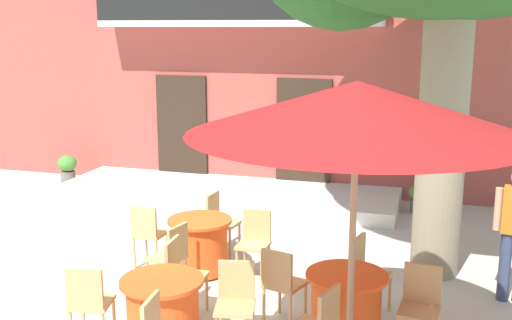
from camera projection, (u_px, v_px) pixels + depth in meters
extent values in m
plane|color=beige|center=(193.00, 289.00, 7.85)|extent=(120.00, 120.00, 0.00)
cube|color=#B24C42|center=(268.00, 5.00, 13.87)|extent=(13.00, 4.00, 7.50)
cube|color=#332319|center=(182.00, 131.00, 12.89)|extent=(1.10, 0.08, 2.30)
cube|color=#332319|center=(304.00, 137.00, 12.16)|extent=(1.10, 0.08, 2.30)
cube|color=silver|center=(236.00, 24.00, 11.78)|extent=(5.60, 0.65, 0.12)
cylinder|color=#47423D|center=(128.00, 13.00, 12.40)|extent=(0.33, 0.33, 0.28)
ellipsoid|color=#4C8E38|center=(127.00, 0.00, 12.35)|extent=(0.43, 0.43, 0.25)
cylinder|color=slate|center=(236.00, 14.00, 11.77)|extent=(0.30, 0.30, 0.23)
cylinder|color=#995638|center=(357.00, 11.00, 11.12)|extent=(0.33, 0.33, 0.32)
cube|color=silver|center=(227.00, 193.00, 11.89)|extent=(6.49, 1.87, 0.25)
cylinder|color=gray|center=(441.00, 147.00, 8.04)|extent=(0.63, 0.63, 3.48)
cylinder|color=#EA561E|center=(346.00, 309.00, 6.49)|extent=(0.74, 0.74, 0.68)
cylinder|color=#EA561E|center=(347.00, 276.00, 6.41)|extent=(0.86, 0.86, 0.04)
cylinder|color=tan|center=(390.00, 293.00, 7.21)|extent=(0.04, 0.04, 0.45)
cylinder|color=tan|center=(380.00, 304.00, 6.92)|extent=(0.04, 0.04, 0.45)
cylinder|color=tan|center=(362.00, 287.00, 7.38)|extent=(0.04, 0.04, 0.45)
cylinder|color=tan|center=(352.00, 298.00, 7.09)|extent=(0.04, 0.04, 0.45)
cube|color=tan|center=(372.00, 276.00, 7.10)|extent=(0.49, 0.49, 0.04)
cube|color=tan|center=(358.00, 254.00, 7.14)|extent=(0.13, 0.38, 0.42)
cylinder|color=tan|center=(280.00, 295.00, 7.16)|extent=(0.04, 0.04, 0.45)
cylinder|color=tan|center=(305.00, 302.00, 6.97)|extent=(0.04, 0.04, 0.45)
cylinder|color=tan|center=(264.00, 306.00, 6.88)|extent=(0.04, 0.04, 0.45)
cylinder|color=tan|center=(290.00, 314.00, 6.70)|extent=(0.04, 0.04, 0.45)
cube|color=tan|center=(285.00, 284.00, 6.88)|extent=(0.50, 0.50, 0.04)
cube|color=tan|center=(277.00, 270.00, 6.68)|extent=(0.38, 0.15, 0.42)
cube|color=tan|center=(329.00, 311.00, 5.72)|extent=(0.15, 0.37, 0.42)
cube|color=tan|center=(419.00, 312.00, 6.20)|extent=(0.43, 0.43, 0.04)
cube|color=tan|center=(422.00, 284.00, 6.32)|extent=(0.38, 0.07, 0.42)
cylinder|color=#EA561E|center=(200.00, 247.00, 8.32)|extent=(0.74, 0.74, 0.68)
cylinder|color=#EA561E|center=(200.00, 220.00, 8.24)|extent=(0.86, 0.86, 0.04)
cylinder|color=#2D2823|center=(201.00, 271.00, 8.40)|extent=(0.44, 0.44, 0.03)
cylinder|color=tan|center=(148.00, 278.00, 7.64)|extent=(0.04, 0.04, 0.45)
cylinder|color=tan|center=(164.00, 269.00, 7.94)|extent=(0.04, 0.04, 0.45)
cylinder|color=tan|center=(170.00, 283.00, 7.48)|extent=(0.04, 0.04, 0.45)
cylinder|color=tan|center=(186.00, 274.00, 7.78)|extent=(0.04, 0.04, 0.45)
cube|color=tan|center=(167.00, 257.00, 7.66)|extent=(0.48, 0.48, 0.04)
cube|color=tan|center=(178.00, 242.00, 7.52)|extent=(0.12, 0.38, 0.42)
cylinder|color=tan|center=(262.00, 269.00, 7.93)|extent=(0.04, 0.04, 0.45)
cylinder|color=tan|center=(237.00, 266.00, 8.03)|extent=(0.04, 0.04, 0.45)
cylinder|color=tan|center=(269.00, 260.00, 8.25)|extent=(0.04, 0.04, 0.45)
cylinder|color=tan|center=(245.00, 257.00, 8.34)|extent=(0.04, 0.04, 0.45)
cube|color=tan|center=(253.00, 245.00, 8.08)|extent=(0.40, 0.40, 0.04)
cube|color=tan|center=(257.00, 224.00, 8.20)|extent=(0.38, 0.04, 0.42)
cylinder|color=tan|center=(239.00, 237.00, 9.12)|extent=(0.04, 0.04, 0.45)
cylinder|color=tan|center=(230.00, 245.00, 8.81)|extent=(0.04, 0.04, 0.45)
cylinder|color=tan|center=(219.00, 234.00, 9.25)|extent=(0.04, 0.04, 0.45)
cylinder|color=tan|center=(209.00, 242.00, 8.94)|extent=(0.04, 0.04, 0.45)
cube|color=tan|center=(224.00, 223.00, 8.98)|extent=(0.44, 0.44, 0.04)
cube|color=tan|center=(213.00, 207.00, 9.00)|extent=(0.08, 0.38, 0.42)
cylinder|color=tan|center=(146.00, 245.00, 8.80)|extent=(0.04, 0.04, 0.45)
cylinder|color=tan|center=(168.00, 248.00, 8.69)|extent=(0.04, 0.04, 0.45)
cylinder|color=tan|center=(134.00, 253.00, 8.48)|extent=(0.04, 0.04, 0.45)
cylinder|color=tan|center=(156.00, 256.00, 8.38)|extent=(0.04, 0.04, 0.45)
cube|color=tan|center=(151.00, 234.00, 8.53)|extent=(0.41, 0.41, 0.04)
cube|color=tan|center=(144.00, 222.00, 8.32)|extent=(0.38, 0.05, 0.42)
cylinder|color=#EA561E|center=(163.00, 314.00, 6.36)|extent=(0.74, 0.74, 0.68)
cylinder|color=#EA561E|center=(162.00, 281.00, 6.28)|extent=(0.86, 0.86, 0.04)
cylinder|color=tan|center=(207.00, 293.00, 7.23)|extent=(0.04, 0.04, 0.45)
cylinder|color=tan|center=(197.00, 305.00, 6.90)|extent=(0.04, 0.04, 0.45)
cylinder|color=tan|center=(180.00, 290.00, 7.31)|extent=(0.04, 0.04, 0.45)
cylinder|color=tan|center=(169.00, 302.00, 6.98)|extent=(0.04, 0.04, 0.45)
cube|color=tan|center=(188.00, 277.00, 7.05)|extent=(0.42, 0.42, 0.04)
cube|color=tan|center=(172.00, 257.00, 7.05)|extent=(0.06, 0.38, 0.42)
cylinder|color=tan|center=(83.00, 316.00, 6.64)|extent=(0.04, 0.04, 0.45)
cylinder|color=tan|center=(114.00, 317.00, 6.61)|extent=(0.04, 0.04, 0.45)
cube|color=tan|center=(92.00, 303.00, 6.41)|extent=(0.47, 0.47, 0.04)
cube|color=tan|center=(84.00, 289.00, 6.18)|extent=(0.38, 0.11, 0.42)
cube|color=tan|center=(151.00, 320.00, 5.54)|extent=(0.07, 0.38, 0.42)
cube|color=tan|center=(235.00, 308.00, 6.29)|extent=(0.48, 0.48, 0.04)
cube|color=tan|center=(236.00, 280.00, 6.42)|extent=(0.38, 0.12, 0.42)
cylinder|color=#997A56|center=(352.00, 260.00, 5.40)|extent=(0.06, 0.06, 2.55)
cone|color=#B21E1E|center=(357.00, 108.00, 5.11)|extent=(2.90, 2.90, 0.45)
cylinder|color=slate|center=(68.00, 178.00, 13.00)|extent=(0.30, 0.30, 0.30)
ellipsoid|color=#4C8E38|center=(67.00, 163.00, 12.93)|extent=(0.39, 0.39, 0.34)
cylinder|color=slate|center=(419.00, 206.00, 11.08)|extent=(0.31, 0.31, 0.24)
ellipsoid|color=#4C8E38|center=(420.00, 193.00, 11.02)|extent=(0.40, 0.40, 0.27)
cylinder|color=#384260|center=(505.00, 266.00, 7.47)|extent=(0.14, 0.14, 0.87)
cylinder|color=tan|center=(498.00, 209.00, 7.35)|extent=(0.09, 0.09, 0.52)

